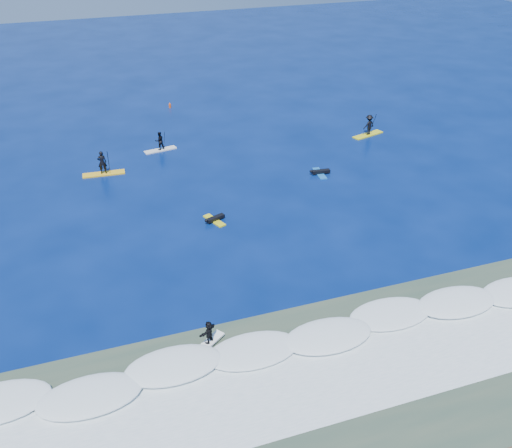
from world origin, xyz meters
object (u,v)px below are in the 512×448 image
object	(u,v)px
sup_paddler_left	(103,166)
prone_paddler_near	(214,219)
sup_paddler_right	(369,126)
sup_paddler_center	(160,143)
prone_paddler_far	(320,172)
marker_buoy	(170,105)
wave_surfer	(209,334)

from	to	relation	value
sup_paddler_left	prone_paddler_near	distance (m)	12.18
sup_paddler_left	sup_paddler_right	bearing A→B (deg)	5.02
sup_paddler_right	prone_paddler_near	world-z (taller)	sup_paddler_right
sup_paddler_center	prone_paddler_near	distance (m)	13.69
prone_paddler_far	marker_buoy	world-z (taller)	marker_buoy
sup_paddler_center	sup_paddler_right	world-z (taller)	sup_paddler_right
prone_paddler_far	wave_surfer	bearing A→B (deg)	146.16
sup_paddler_center	prone_paddler_far	size ratio (longest dim) A/B	1.33
sup_paddler_center	wave_surfer	distance (m)	25.79
prone_paddler_near	wave_surfer	world-z (taller)	wave_surfer
sup_paddler_center	sup_paddler_right	size ratio (longest dim) A/B	0.87
sup_paddler_left	prone_paddler_far	xyz separation A→B (m)	(16.67, -5.72, -0.58)
prone_paddler_far	prone_paddler_near	bearing A→B (deg)	119.94
sup_paddler_left	sup_paddler_center	xyz separation A→B (m)	(5.29, 3.35, 0.01)
sup_paddler_left	prone_paddler_near	size ratio (longest dim) A/B	1.64
sup_paddler_center	wave_surfer	bearing A→B (deg)	-104.82
wave_surfer	marker_buoy	distance (m)	37.08
wave_surfer	sup_paddler_left	bearing A→B (deg)	60.92
sup_paddler_center	prone_paddler_near	bearing A→B (deg)	-94.40
prone_paddler_near	wave_surfer	xyz separation A→B (m)	(-3.60, -12.06, 0.64)
prone_paddler_far	wave_surfer	xyz separation A→B (m)	(-13.76, -16.61, 0.63)
sup_paddler_left	prone_paddler_far	size ratio (longest dim) A/B	1.54
sup_paddler_left	sup_paddler_center	size ratio (longest dim) A/B	1.16
sup_paddler_right	wave_surfer	world-z (taller)	sup_paddler_right
sup_paddler_center	marker_buoy	size ratio (longest dim) A/B	4.78
sup_paddler_center	wave_surfer	size ratio (longest dim) A/B	1.61
sup_paddler_right	prone_paddler_far	bearing A→B (deg)	-158.01
sup_paddler_center	sup_paddler_left	bearing A→B (deg)	-157.20
sup_paddler_right	prone_paddler_near	bearing A→B (deg)	-165.61
sup_paddler_center	marker_buoy	bearing A→B (deg)	64.52
sup_paddler_center	prone_paddler_near	size ratio (longest dim) A/B	1.42
prone_paddler_far	marker_buoy	bearing A→B (deg)	28.13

